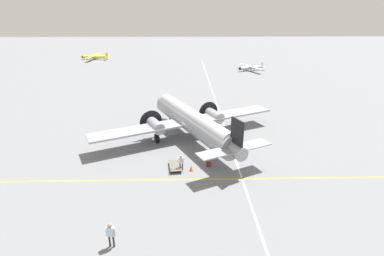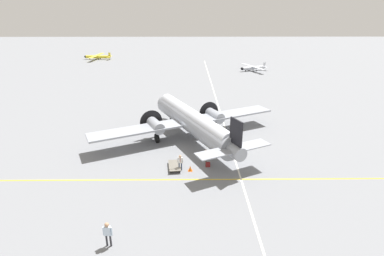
{
  "view_description": "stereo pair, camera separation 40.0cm",
  "coord_description": "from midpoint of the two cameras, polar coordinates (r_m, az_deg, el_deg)",
  "views": [
    {
      "loc": [
        -0.72,
        -32.57,
        14.39
      ],
      "look_at": [
        0.0,
        0.0,
        1.56
      ],
      "focal_mm": 28.0,
      "sensor_mm": 36.0,
      "label": 1
    },
    {
      "loc": [
        -0.33,
        -32.57,
        14.39
      ],
      "look_at": [
        0.0,
        0.0,
        1.56
      ],
      "focal_mm": 28.0,
      "sensor_mm": 36.0,
      "label": 2
    }
  ],
  "objects": [
    {
      "name": "traffic_cone",
      "position": [
        28.97,
        0.06,
        -7.71
      ],
      "size": [
        0.42,
        0.42,
        0.55
      ],
      "color": "orange",
      "rests_on": "ground_plane"
    },
    {
      "name": "apron_line_northsouth",
      "position": [
        35.94,
        7.36,
        -2.28
      ],
      "size": [
        0.16,
        120.0,
        0.01
      ],
      "color": "silver",
      "rests_on": "ground_plane"
    },
    {
      "name": "apron_line_eastwest",
      "position": [
        27.7,
        0.61,
        -9.79
      ],
      "size": [
        120.0,
        0.16,
        0.01
      ],
      "color": "gold",
      "rests_on": "ground_plane"
    },
    {
      "name": "ramp_agent",
      "position": [
        29.51,
        3.1,
        -5.36
      ],
      "size": [
        0.28,
        0.6,
        1.75
      ],
      "rotation": [
        0.0,
        0.0,
        1.56
      ],
      "color": "#473D2D",
      "rests_on": "ground_plane"
    },
    {
      "name": "airliner_main",
      "position": [
        35.02,
        0.05,
        1.52
      ],
      "size": [
        22.06,
        18.68,
        5.48
      ],
      "rotation": [
        0.0,
        0.0,
        2.02
      ],
      "color": "#9399A3",
      "rests_on": "ground_plane"
    },
    {
      "name": "suitcase_near_door",
      "position": [
        29.72,
        3.44,
        -6.95
      ],
      "size": [
        0.45,
        0.18,
        0.54
      ],
      "color": "maroon",
      "rests_on": "ground_plane"
    },
    {
      "name": "light_aircraft_distant",
      "position": [
        100.8,
        -17.5,
        12.84
      ],
      "size": [
        8.53,
        11.48,
        2.17
      ],
      "rotation": [
        0.0,
        0.0,
        3.07
      ],
      "color": "yellow",
      "rests_on": "ground_plane"
    },
    {
      "name": "light_aircraft_taxiing",
      "position": [
        79.22,
        11.68,
        11.19
      ],
      "size": [
        7.34,
        9.49,
        1.91
      ],
      "rotation": [
        0.0,
        0.0,
        3.53
      ],
      "color": "#B7BCC6",
      "rests_on": "ground_plane"
    },
    {
      "name": "ground_plane",
      "position": [
        35.61,
        0.32,
        -2.33
      ],
      "size": [
        300.0,
        300.0,
        0.0
      ],
      "primitive_type": "plane",
      "color": "slate"
    },
    {
      "name": "baggage_cart",
      "position": [
        29.44,
        -2.95,
        -7.17
      ],
      "size": [
        1.39,
        2.42,
        0.56
      ],
      "rotation": [
        0.0,
        0.0,
        1.68
      ],
      "color": "#6B665B",
      "rests_on": "ground_plane"
    },
    {
      "name": "crew_foreground",
      "position": [
        21.0,
        -15.23,
        -18.56
      ],
      "size": [
        0.63,
        0.3,
        1.85
      ],
      "rotation": [
        0.0,
        0.0,
        -0.05
      ],
      "color": "#2D2D33",
      "rests_on": "ground_plane"
    },
    {
      "name": "passenger_boarding",
      "position": [
        28.76,
        -1.85,
        -6.27
      ],
      "size": [
        0.55,
        0.26,
        1.62
      ],
      "rotation": [
        0.0,
        0.0,
        3.13
      ],
      "color": "navy",
      "rests_on": "ground_plane"
    }
  ]
}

